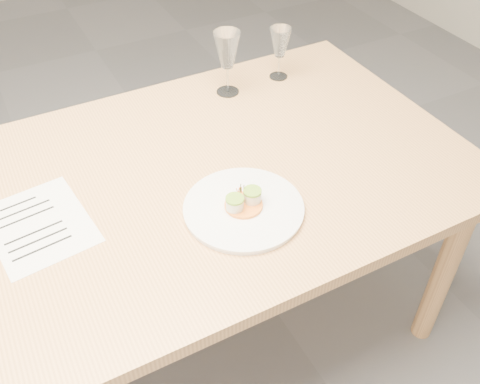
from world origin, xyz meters
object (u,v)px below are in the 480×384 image
dining_table (58,237)px  wine_glass_3 (280,44)px  wine_glass_2 (227,51)px  recipe_sheet (39,225)px  dinner_plate (244,207)px

dining_table → wine_glass_3: wine_glass_3 is taller
wine_glass_2 → dining_table: bearing=-153.5°
recipe_sheet → dinner_plate: bearing=-28.9°
dining_table → recipe_sheet: recipe_sheet is taller
dinner_plate → wine_glass_2: size_ratio=1.45×
dinner_plate → recipe_sheet: bearing=157.8°
wine_glass_2 → wine_glass_3: (0.21, 0.01, -0.02)m
dining_table → wine_glass_2: 0.79m
dining_table → wine_glass_3: 0.97m
dining_table → dinner_plate: 0.50m
dining_table → wine_glass_3: (0.89, 0.35, 0.20)m
dinner_plate → recipe_sheet: dinner_plate is taller
wine_glass_3 → dining_table: bearing=-158.7°
dinner_plate → wine_glass_2: wine_glass_2 is taller
recipe_sheet → wine_glass_2: size_ratio=1.47×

